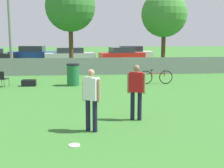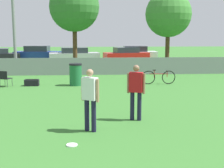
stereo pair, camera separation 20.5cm
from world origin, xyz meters
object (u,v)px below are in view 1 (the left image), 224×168
Objects in this scene: frisbee_disc at (74,145)px; bicycle_sideline at (156,77)px; player_receiver_white at (91,96)px; parked_car_silver at (70,55)px; trash_bin at (73,75)px; parked_car_blue at (33,54)px; folding_chair_sideline at (2,78)px; player_defender_red at (136,88)px; parked_car_white at (131,54)px; tree_far_right at (164,14)px; tree_near_pole at (70,7)px; parked_car_red at (122,55)px; gear_bag_sideline at (29,83)px.

bicycle_sideline reaches higher than frisbee_disc.
player_receiver_white is 0.96× the size of bicycle_sideline.
parked_car_silver is (-1.02, 21.72, 0.66)m from frisbee_disc.
parked_car_silver is (-0.72, 13.02, 0.11)m from trash_bin.
trash_bin reaches higher than bicycle_sideline.
folding_chair_sideline is at bearing -81.01° from parked_car_blue.
trash_bin is at bearing 127.57° from player_defender_red.
tree_far_right is at bearing -76.04° from parked_car_white.
tree_near_pole is 14.59m from player_defender_red.
tree_far_right is 8.82m from bicycle_sideline.
parked_car_blue is at bearing 147.22° from tree_far_right.
tree_near_pole is 3.56× the size of bicycle_sideline.
parked_car_silver reaches higher than parked_car_red.
tree_far_right is at bearing -27.12° from parked_car_blue.
parked_car_red is (7.59, 13.40, 0.19)m from folding_chair_sideline.
bicycle_sideline is (4.01, 8.81, 0.35)m from frisbee_disc.
trash_bin is at bearing 91.98° from frisbee_disc.
tree_far_right is 5.18× the size of trash_bin.
player_defender_red is (-4.52, -14.40, -3.06)m from tree_far_right.
frisbee_disc is at bearing -73.14° from parked_car_blue.
bicycle_sideline is 14.16m from parked_car_white.
tree_far_right is 18.12m from frisbee_disc.
player_receiver_white is 22.29m from parked_car_white.
player_receiver_white is at bearing -100.87° from parked_car_white.
bicycle_sideline is 0.38× the size of parked_car_silver.
tree_near_pole is 16.65m from frisbee_disc.
parked_car_red reaches higher than gear_bag_sideline.
player_defender_red is at bearing 69.64° from player_receiver_white.
tree_far_right is 13.38m from folding_chair_sideline.
player_receiver_white reaches higher than frisbee_disc.
trash_bin is (-0.30, 8.70, 0.55)m from frisbee_disc.
player_receiver_white is (-5.91, -15.40, -3.06)m from tree_far_right.
tree_near_pole is 15.39m from player_receiver_white.
parked_car_white is at bearing 3.88° from parked_car_silver.
gear_bag_sideline is at bearing -104.41° from tree_near_pole.
bicycle_sideline is at bearing 1.35° from trash_bin.
folding_chair_sideline is 16.78m from parked_car_white.
tree_far_right is 1.39× the size of parked_car_white.
bicycle_sideline is 6.54m from gear_bag_sideline.
trash_bin is (-6.65, -7.78, -3.48)m from tree_far_right.
player_receiver_white is 23.07m from parked_car_blue.
parked_car_red is (8.47, -1.65, -0.03)m from parked_car_blue.
gear_bag_sideline is at bearing 106.10° from frisbee_disc.
parked_car_blue is 1.06× the size of parked_car_white.
folding_chair_sideline is 0.72× the size of trash_bin.
bicycle_sideline reaches higher than gear_bag_sideline.
parked_car_silver is at bearing 93.16° from trash_bin.
parked_car_blue is 9.48m from parked_car_white.
parked_car_white is at bearing 112.54° from player_receiver_white.
frisbee_disc is at bearing -111.41° from parked_car_red.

